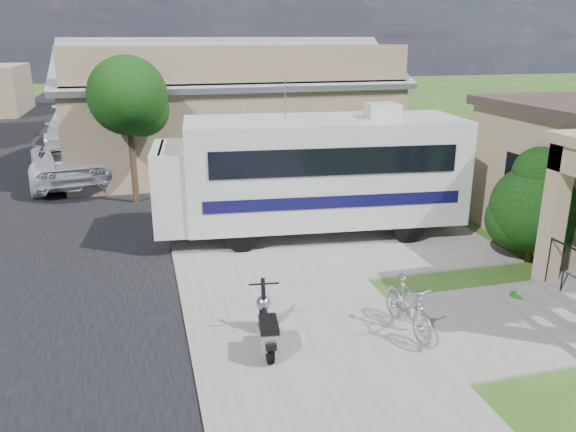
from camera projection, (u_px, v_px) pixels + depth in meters
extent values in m
plane|color=#234412|center=(347.00, 318.00, 10.62)|extent=(120.00, 120.00, 0.00)
cube|color=black|center=(17.00, 202.00, 17.99)|extent=(9.00, 80.00, 0.02)
cube|color=slate|center=(219.00, 188.00, 19.57)|extent=(4.00, 80.00, 0.06)
cube|color=slate|center=(341.00, 233.00, 15.12)|extent=(7.00, 6.00, 0.05)
cube|color=slate|center=(518.00, 322.00, 10.43)|extent=(4.00, 3.00, 0.05)
cube|color=black|center=(518.00, 179.00, 13.92)|extent=(0.04, 1.10, 1.20)
cube|color=slate|center=(562.00, 319.00, 10.28)|extent=(0.40, 2.16, 0.32)
cube|color=slate|center=(545.00, 325.00, 10.22)|extent=(0.35, 2.16, 0.16)
cube|color=#91845C|center=(554.00, 213.00, 10.79)|extent=(0.35, 0.35, 2.70)
cube|color=#7E6B4F|center=(228.00, 120.00, 22.95)|extent=(12.00, 8.00, 3.60)
cube|color=slate|center=(234.00, 63.00, 20.39)|extent=(12.50, 4.40, 1.78)
cube|color=slate|center=(219.00, 59.00, 24.07)|extent=(12.50, 4.40, 1.78)
cube|color=slate|center=(225.00, 42.00, 22.01)|extent=(12.50, 0.50, 0.22)
cube|color=#7E6B4F|center=(244.00, 66.00, 18.64)|extent=(11.76, 0.20, 1.30)
cylinder|color=#332416|center=(133.00, 154.00, 17.49)|extent=(0.20, 0.20, 3.15)
sphere|color=black|center=(127.00, 96.00, 16.94)|extent=(2.40, 2.40, 2.40)
sphere|color=black|center=(142.00, 109.00, 17.36)|extent=(1.68, 1.68, 1.68)
cylinder|color=#332416|center=(132.00, 112.00, 26.67)|extent=(0.20, 0.20, 3.29)
sphere|color=black|center=(129.00, 71.00, 26.09)|extent=(2.40, 2.40, 2.40)
sphere|color=black|center=(138.00, 81.00, 26.52)|extent=(1.68, 1.68, 1.68)
cylinder|color=#332416|center=(132.00, 96.00, 34.99)|extent=(0.20, 0.20, 3.01)
sphere|color=black|center=(130.00, 68.00, 34.46)|extent=(2.40, 2.40, 2.40)
sphere|color=black|center=(137.00, 74.00, 34.88)|extent=(1.68, 1.68, 1.68)
cube|color=#B8B8B4|center=(324.00, 169.00, 14.68)|extent=(7.30, 3.23, 2.63)
cube|color=#B8B8B4|center=(171.00, 186.00, 14.17)|extent=(1.05, 2.47, 2.02)
cube|color=black|center=(162.00, 165.00, 13.97)|extent=(0.28, 2.15, 0.91)
cube|color=black|center=(336.00, 162.00, 13.33)|extent=(6.00, 0.63, 0.66)
cube|color=black|center=(314.00, 142.00, 15.73)|extent=(6.00, 0.63, 0.66)
cube|color=#0C0B38|center=(335.00, 202.00, 13.64)|extent=(6.35, 0.66, 0.30)
cube|color=#0C0B38|center=(314.00, 177.00, 16.04)|extent=(6.35, 0.66, 0.30)
cube|color=#B8B8B4|center=(382.00, 110.00, 14.44)|extent=(0.88, 0.79, 0.35)
cylinder|color=#95949B|center=(285.00, 99.00, 13.96)|extent=(0.04, 0.04, 1.01)
cylinder|color=black|center=(242.00, 235.00, 13.69)|extent=(0.83, 0.36, 0.81)
cylinder|color=black|center=(235.00, 209.00, 15.78)|extent=(0.83, 0.36, 0.81)
cylinder|color=black|center=(408.00, 226.00, 14.33)|extent=(0.83, 0.36, 0.81)
cylinder|color=black|center=(381.00, 202.00, 16.42)|extent=(0.83, 0.36, 0.81)
cylinder|color=#332416|center=(530.00, 245.00, 13.18)|extent=(0.16, 0.16, 0.81)
sphere|color=black|center=(535.00, 208.00, 12.90)|extent=(2.03, 2.03, 2.03)
sphere|color=black|center=(543.00, 186.00, 13.15)|extent=(1.63, 1.63, 1.63)
sphere|color=black|center=(516.00, 219.00, 13.10)|extent=(1.42, 1.42, 1.42)
sphere|color=black|center=(549.00, 228.00, 12.79)|extent=(1.22, 1.22, 1.22)
sphere|color=black|center=(540.00, 174.00, 12.65)|extent=(1.22, 1.22, 1.22)
cylinder|color=black|center=(270.00, 350.00, 9.03)|extent=(0.17, 0.43, 0.42)
cylinder|color=black|center=(264.00, 319.00, 10.03)|extent=(0.17, 0.43, 0.42)
cube|color=#95949B|center=(267.00, 332.00, 9.47)|extent=(0.35, 0.56, 0.08)
cube|color=#95949B|center=(269.00, 337.00, 9.07)|extent=(0.39, 0.57, 0.29)
cube|color=black|center=(269.00, 325.00, 9.05)|extent=(0.36, 0.61, 0.12)
cube|color=black|center=(271.00, 345.00, 8.84)|extent=(0.20, 0.21, 0.10)
cylinder|color=black|center=(264.00, 301.00, 9.85)|extent=(0.12, 0.33, 0.80)
sphere|color=#95949B|center=(263.00, 303.00, 9.94)|extent=(0.27, 0.27, 0.27)
sphere|color=black|center=(263.00, 301.00, 10.01)|extent=(0.12, 0.12, 0.12)
cylinder|color=black|center=(264.00, 284.00, 9.67)|extent=(0.53, 0.10, 0.03)
cube|color=black|center=(264.00, 313.00, 10.00)|extent=(0.17, 0.28, 0.06)
imported|color=#95949B|center=(408.00, 309.00, 9.90)|extent=(0.53, 1.68, 1.00)
imported|color=silver|center=(69.00, 160.00, 20.37)|extent=(3.35, 5.98, 1.58)
imported|color=silver|center=(73.00, 128.00, 27.14)|extent=(2.76, 6.01, 1.70)
cylinder|color=#156B16|center=(518.00, 300.00, 11.20)|extent=(0.35, 0.35, 0.16)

